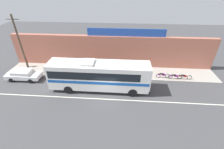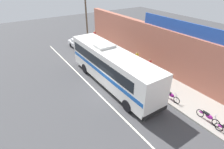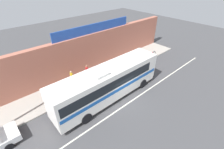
{
  "view_description": "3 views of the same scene",
  "coord_description": "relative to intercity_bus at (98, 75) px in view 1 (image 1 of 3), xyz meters",
  "views": [
    {
      "loc": [
        1.73,
        -14.34,
        11.77
      ],
      "look_at": [
        0.54,
        1.49,
        1.95
      ],
      "focal_mm": 24.88,
      "sensor_mm": 36.0,
      "label": 1
    },
    {
      "loc": [
        11.62,
        -7.15,
        9.71
      ],
      "look_at": [
        -0.2,
        0.67,
        1.61
      ],
      "focal_mm": 28.6,
      "sensor_mm": 36.0,
      "label": 2
    },
    {
      "loc": [
        -9.03,
        -8.4,
        11.1
      ],
      "look_at": [
        0.05,
        1.81,
        2.13
      ],
      "focal_mm": 25.13,
      "sensor_mm": 36.0,
      "label": 3
    }
  ],
  "objects": [
    {
      "name": "storefront_facade",
      "position": [
        1.07,
        6.2,
        0.33
      ],
      "size": [
        30.0,
        0.7,
        4.8
      ],
      "primitive_type": "cube",
      "color": "#B26651",
      "rests_on": "ground_plane"
    },
    {
      "name": "pedestrian_by_curb",
      "position": [
        -1.56,
        4.59,
        -0.94
      ],
      "size": [
        0.3,
        0.48,
        1.7
      ],
      "color": "black",
      "rests_on": "sidewalk_slab"
    },
    {
      "name": "road_center_stripe",
      "position": [
        1.07,
        -1.95,
        -2.06
      ],
      "size": [
        30.0,
        0.14,
        0.01
      ],
      "primitive_type": "cube",
      "color": "silver",
      "rests_on": "ground_plane"
    },
    {
      "name": "utility_pole",
      "position": [
        -10.53,
        2.78,
        2.27
      ],
      "size": [
        1.6,
        0.22,
        8.12
      ],
      "color": "brown",
      "rests_on": "sidewalk_slab"
    },
    {
      "name": "pedestrian_far_right",
      "position": [
        0.53,
        4.61,
        -0.99
      ],
      "size": [
        0.3,
        0.48,
        1.61
      ],
      "color": "brown",
      "rests_on": "sidewalk_slab"
    },
    {
      "name": "sidewalk_slab",
      "position": [
        1.07,
        4.05,
        -2.0
      ],
      "size": [
        30.0,
        3.6,
        0.14
      ],
      "primitive_type": "cube",
      "color": "#A8A399",
      "rests_on": "ground_plane"
    },
    {
      "name": "motorcycle_orange",
      "position": [
        8.39,
        2.95,
        -1.5
      ],
      "size": [
        1.86,
        0.56,
        0.94
      ],
      "color": "black",
      "rests_on": "sidewalk_slab"
    },
    {
      "name": "storefront_billboard",
      "position": [
        3.17,
        6.2,
        3.28
      ],
      "size": [
        11.06,
        0.12,
        1.1
      ],
      "primitive_type": "cube",
      "color": "#234CAD",
      "rests_on": "storefront_facade"
    },
    {
      "name": "motorcycle_green",
      "position": [
        11.18,
        2.79,
        -1.5
      ],
      "size": [
        1.95,
        0.56,
        0.94
      ],
      "color": "black",
      "rests_on": "sidewalk_slab"
    },
    {
      "name": "ground_plane",
      "position": [
        1.07,
        -1.15,
        -2.07
      ],
      "size": [
        70.0,
        70.0,
        0.0
      ],
      "primitive_type": "plane",
      "color": "#444447"
    },
    {
      "name": "motorcycle_red",
      "position": [
        9.98,
        2.76,
        -1.5
      ],
      "size": [
        1.94,
        0.56,
        0.94
      ],
      "color": "black",
      "rests_on": "sidewalk_slab"
    },
    {
      "name": "pedestrian_near_shop",
      "position": [
        -11.78,
        4.58,
        -0.92
      ],
      "size": [
        0.3,
        0.48,
        1.72
      ],
      "color": "brown",
      "rests_on": "sidewalk_slab"
    },
    {
      "name": "intercity_bus",
      "position": [
        0.0,
        0.0,
        0.0
      ],
      "size": [
        11.91,
        2.64,
        3.78
      ],
      "color": "white",
      "rests_on": "ground_plane"
    },
    {
      "name": "motorcycle_purple",
      "position": [
        5.11,
        2.74,
        -1.5
      ],
      "size": [
        1.9,
        0.56,
        0.94
      ],
      "color": "black",
      "rests_on": "sidewalk_slab"
    },
    {
      "name": "parked_car",
      "position": [
        -10.5,
        1.39,
        -1.33
      ],
      "size": [
        4.54,
        1.91,
        1.37
      ],
      "color": "silver",
      "rests_on": "ground_plane"
    }
  ]
}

